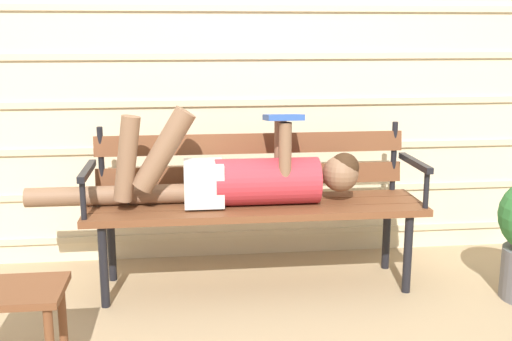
# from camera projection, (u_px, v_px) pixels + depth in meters

# --- Properties ---
(ground_plane) EXTENTS (12.00, 12.00, 0.00)m
(ground_plane) POSITION_uv_depth(u_px,v_px,m) (258.00, 293.00, 3.25)
(ground_plane) COLOR tan
(house_siding) EXTENTS (4.68, 0.08, 2.13)m
(house_siding) POSITION_uv_depth(u_px,v_px,m) (246.00, 79.00, 3.62)
(house_siding) COLOR beige
(house_siding) RESTS_ON ground
(park_bench) EXTENTS (1.75, 0.46, 0.84)m
(park_bench) POSITION_uv_depth(u_px,v_px,m) (255.00, 194.00, 3.31)
(park_bench) COLOR brown
(park_bench) RESTS_ON ground
(reclining_person) EXTENTS (1.72, 0.25, 0.53)m
(reclining_person) POSITION_uv_depth(u_px,v_px,m) (239.00, 176.00, 3.21)
(reclining_person) COLOR #B72D38
(footstool) EXTENTS (0.43, 0.32, 0.35)m
(footstool) POSITION_uv_depth(u_px,v_px,m) (10.00, 304.00, 2.47)
(footstool) COLOR brown
(footstool) RESTS_ON ground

